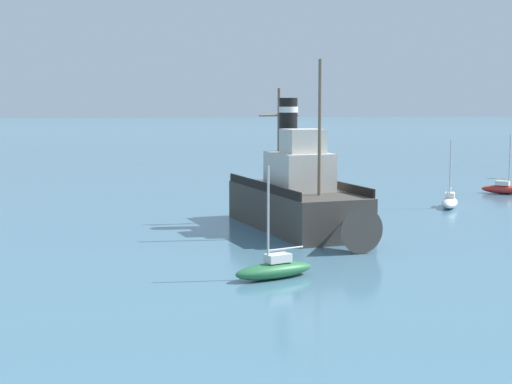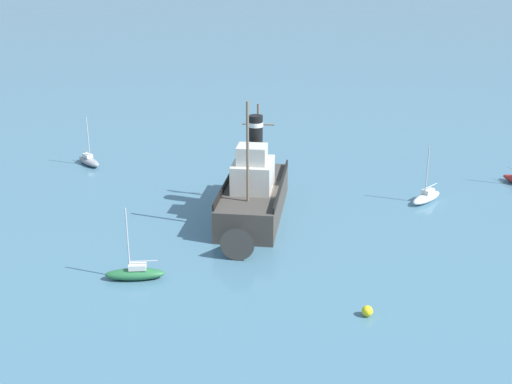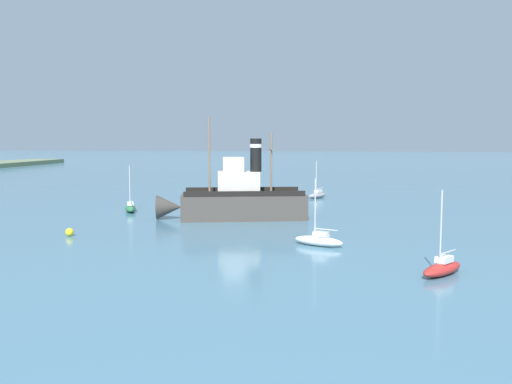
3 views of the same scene
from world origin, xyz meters
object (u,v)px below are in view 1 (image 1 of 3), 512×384
Objects in this scene: old_tugboat at (300,200)px; sailboat_white at (450,202)px; sailboat_red at (505,189)px; sailboat_green at (274,269)px.

sailboat_white is (-12.59, -8.14, -1.40)m from old_tugboat.
sailboat_white is (7.62, 7.16, 0.00)m from sailboat_red.
old_tugboat is 12.83m from sailboat_green.
old_tugboat is 25.38m from sailboat_red.
old_tugboat is 15.06m from sailboat_white.
sailboat_red is 1.00× the size of sailboat_green.
sailboat_red and sailboat_green have the same top height.
sailboat_red is 36.38m from sailboat_green.
old_tugboat is 3.02× the size of sailboat_green.
old_tugboat is at bearing 37.11° from sailboat_red.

